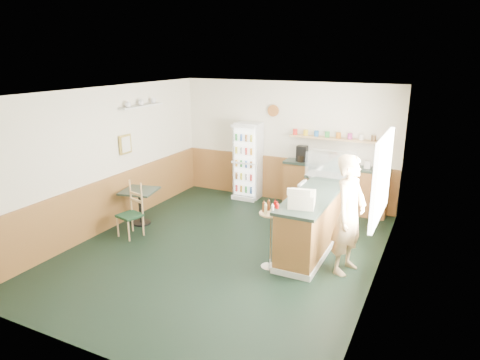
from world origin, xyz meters
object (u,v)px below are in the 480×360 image
Objects in this scene: cash_register at (302,199)px; condiment_stand at (270,227)px; cafe_table at (140,200)px; cafe_chair at (132,208)px; display_case at (331,165)px; drinks_fridge at (248,161)px; shopkeeper at (349,215)px.

condiment_stand is (-0.41, -0.28, -0.42)m from cash_register.
cafe_table is 0.53m from cafe_chair.
display_case reaches higher than cafe_table.
display_case is (2.17, -0.96, 0.38)m from drinks_fridge.
condiment_stand is 1.06× the size of cafe_chair.
shopkeeper is 4.13m from cafe_table.
display_case is at bearing -23.92° from drinks_fridge.
cafe_chair is (-3.89, -0.35, -0.40)m from shopkeeper.
drinks_fridge is 3.46m from condiment_stand.
drinks_fridge reaches higher than display_case.
cafe_chair is at bearing -148.86° from display_case.
condiment_stand is at bearing -10.79° from cafe_table.
display_case reaches higher than cash_register.
shopkeeper reaches higher than cafe_chair.
condiment_stand is (1.77, -2.97, -0.18)m from drinks_fridge.
shopkeeper is at bearing 0.42° from cash_register.
cafe_table is 0.74× the size of cafe_chair.
cash_register is (2.17, -2.69, 0.24)m from drinks_fridge.
cash_register reaches higher than condiment_stand.
drinks_fridge reaches higher than cash_register.
display_case is 1.73m from cash_register.
shopkeeper is at bearing -66.06° from display_case.
cash_register is (0.00, -1.73, -0.14)m from display_case.
cafe_table is at bearing 126.57° from cafe_chair.
cash_register is at bearing 34.56° from condiment_stand.
shopkeeper is 3.92m from cafe_chair.
display_case is 2.16× the size of cash_register.
cafe_table is at bearing -157.07° from display_case.
cash_register is 0.40× the size of cafe_chair.
drinks_fridge is 3.47m from cash_register.
drinks_fridge is 4.33× the size of cash_register.
cash_register reaches higher than cafe_chair.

